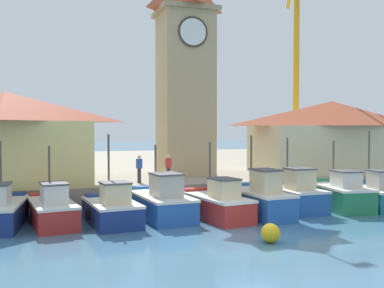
{
  "coord_description": "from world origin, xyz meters",
  "views": [
    {
      "loc": [
        -7.78,
        -16.22,
        4.43
      ],
      "look_at": [
        0.61,
        10.05,
        3.5
      ],
      "focal_mm": 42.0,
      "sensor_mm": 36.0,
      "label": 1
    }
  ],
  "objects_px": {
    "fishing_boat_right_outer": "(339,194)",
    "warehouse_right": "(332,136)",
    "fishing_boat_mid_left": "(160,202)",
    "mooring_buoy": "(270,233)",
    "fishing_boat_left_outer": "(52,209)",
    "dock_worker_along_quay": "(139,168)",
    "fishing_boat_center": "(216,204)",
    "warehouse_left": "(6,137)",
    "dock_worker_near_tower": "(168,168)",
    "clock_tower": "(185,67)",
    "fishing_boat_mid_right": "(258,200)",
    "port_crane_near": "(296,85)",
    "fishing_boat_far_right": "(374,194)",
    "fishing_boat_right_inner": "(293,196)",
    "fishing_boat_left_inner": "(112,209)"
  },
  "relations": [
    {
      "from": "fishing_boat_right_outer",
      "to": "warehouse_right",
      "type": "distance_m",
      "value": 8.98
    },
    {
      "from": "fishing_boat_mid_left",
      "to": "mooring_buoy",
      "type": "distance_m",
      "value": 6.8
    },
    {
      "from": "fishing_boat_left_outer",
      "to": "dock_worker_along_quay",
      "type": "relative_size",
      "value": 3.03
    },
    {
      "from": "fishing_boat_right_outer",
      "to": "fishing_boat_center",
      "type": "bearing_deg",
      "value": -175.42
    },
    {
      "from": "warehouse_left",
      "to": "dock_worker_near_tower",
      "type": "bearing_deg",
      "value": -11.52
    },
    {
      "from": "clock_tower",
      "to": "dock_worker_along_quay",
      "type": "distance_m",
      "value": 8.58
    },
    {
      "from": "fishing_boat_mid_right",
      "to": "warehouse_left",
      "type": "bearing_deg",
      "value": 150.19
    },
    {
      "from": "clock_tower",
      "to": "port_crane_near",
      "type": "xyz_separation_m",
      "value": [
        12.92,
        7.16,
        -0.16
      ]
    },
    {
      "from": "fishing_boat_far_right",
      "to": "dock_worker_near_tower",
      "type": "relative_size",
      "value": 2.83
    },
    {
      "from": "fishing_boat_right_inner",
      "to": "port_crane_near",
      "type": "xyz_separation_m",
      "value": [
        9.36,
        15.51,
        7.7
      ]
    },
    {
      "from": "fishing_boat_left_outer",
      "to": "fishing_boat_right_outer",
      "type": "xyz_separation_m",
      "value": [
        15.26,
        -0.42,
        0.08
      ]
    },
    {
      "from": "fishing_boat_far_right",
      "to": "warehouse_right",
      "type": "height_order",
      "value": "warehouse_right"
    },
    {
      "from": "fishing_boat_center",
      "to": "port_crane_near",
      "type": "bearing_deg",
      "value": 49.15
    },
    {
      "from": "fishing_boat_left_outer",
      "to": "warehouse_right",
      "type": "distance_m",
      "value": 21.11
    },
    {
      "from": "fishing_boat_left_outer",
      "to": "fishing_boat_far_right",
      "type": "distance_m",
      "value": 17.32
    },
    {
      "from": "port_crane_near",
      "to": "dock_worker_along_quay",
      "type": "relative_size",
      "value": 12.11
    },
    {
      "from": "fishing_boat_left_inner",
      "to": "fishing_boat_mid_right",
      "type": "xyz_separation_m",
      "value": [
        7.34,
        -0.29,
        0.14
      ]
    },
    {
      "from": "clock_tower",
      "to": "dock_worker_near_tower",
      "type": "bearing_deg",
      "value": -119.92
    },
    {
      "from": "fishing_boat_right_outer",
      "to": "clock_tower",
      "type": "xyz_separation_m",
      "value": [
        -6.34,
        8.54,
        7.89
      ]
    },
    {
      "from": "fishing_boat_mid_left",
      "to": "fishing_boat_right_outer",
      "type": "height_order",
      "value": "fishing_boat_right_outer"
    },
    {
      "from": "dock_worker_along_quay",
      "to": "fishing_boat_left_outer",
      "type": "bearing_deg",
      "value": -139.14
    },
    {
      "from": "fishing_boat_mid_left",
      "to": "warehouse_right",
      "type": "distance_m",
      "value": 16.32
    },
    {
      "from": "fishing_boat_mid_left",
      "to": "fishing_boat_center",
      "type": "xyz_separation_m",
      "value": [
        2.56,
        -1.1,
        -0.05
      ]
    },
    {
      "from": "fishing_boat_far_right",
      "to": "dock_worker_near_tower",
      "type": "xyz_separation_m",
      "value": [
        -10.61,
        5.1,
        1.37
      ]
    },
    {
      "from": "fishing_boat_far_right",
      "to": "clock_tower",
      "type": "height_order",
      "value": "clock_tower"
    },
    {
      "from": "fishing_boat_center",
      "to": "dock_worker_along_quay",
      "type": "height_order",
      "value": "fishing_boat_center"
    },
    {
      "from": "fishing_boat_left_outer",
      "to": "fishing_boat_mid_left",
      "type": "bearing_deg",
      "value": 0.79
    },
    {
      "from": "fishing_boat_mid_right",
      "to": "warehouse_left",
      "type": "height_order",
      "value": "warehouse_left"
    },
    {
      "from": "fishing_boat_right_outer",
      "to": "fishing_boat_right_inner",
      "type": "bearing_deg",
      "value": 175.98
    },
    {
      "from": "warehouse_left",
      "to": "dock_worker_along_quay",
      "type": "distance_m",
      "value": 7.83
    },
    {
      "from": "fishing_boat_mid_left",
      "to": "dock_worker_along_quay",
      "type": "bearing_deg",
      "value": 93.37
    },
    {
      "from": "fishing_boat_mid_right",
      "to": "clock_tower",
      "type": "bearing_deg",
      "value": 96.84
    },
    {
      "from": "fishing_boat_mid_left",
      "to": "mooring_buoy",
      "type": "xyz_separation_m",
      "value": [
        2.91,
        -6.13,
        -0.39
      ]
    },
    {
      "from": "mooring_buoy",
      "to": "dock_worker_along_quay",
      "type": "distance_m",
      "value": 10.94
    },
    {
      "from": "fishing_boat_left_outer",
      "to": "fishing_boat_mid_left",
      "type": "distance_m",
      "value": 5.18
    },
    {
      "from": "dock_worker_near_tower",
      "to": "dock_worker_along_quay",
      "type": "relative_size",
      "value": 1.0
    },
    {
      "from": "fishing_boat_left_inner",
      "to": "fishing_boat_mid_right",
      "type": "distance_m",
      "value": 7.35
    },
    {
      "from": "clock_tower",
      "to": "warehouse_left",
      "type": "bearing_deg",
      "value": -170.06
    },
    {
      "from": "fishing_boat_center",
      "to": "mooring_buoy",
      "type": "height_order",
      "value": "fishing_boat_center"
    },
    {
      "from": "fishing_boat_mid_left",
      "to": "fishing_boat_right_inner",
      "type": "height_order",
      "value": "fishing_boat_right_inner"
    },
    {
      "from": "fishing_boat_left_outer",
      "to": "fishing_boat_left_inner",
      "type": "bearing_deg",
      "value": -15.02
    },
    {
      "from": "fishing_boat_mid_left",
      "to": "fishing_boat_center",
      "type": "distance_m",
      "value": 2.78
    },
    {
      "from": "dock_worker_along_quay",
      "to": "fishing_boat_mid_left",
      "type": "bearing_deg",
      "value": -86.63
    },
    {
      "from": "fishing_boat_left_inner",
      "to": "mooring_buoy",
      "type": "xyz_separation_m",
      "value": [
        5.42,
        -5.34,
        -0.32
      ]
    },
    {
      "from": "fishing_boat_left_inner",
      "to": "port_crane_near",
      "type": "relative_size",
      "value": 0.22
    },
    {
      "from": "clock_tower",
      "to": "warehouse_right",
      "type": "xyz_separation_m",
      "value": [
        10.85,
        -1.44,
        -4.74
      ]
    },
    {
      "from": "dock_worker_near_tower",
      "to": "dock_worker_along_quay",
      "type": "xyz_separation_m",
      "value": [
        -1.76,
        0.0,
        0.0
      ]
    },
    {
      "from": "port_crane_near",
      "to": "dock_worker_near_tower",
      "type": "relative_size",
      "value": 12.11
    },
    {
      "from": "fishing_boat_far_right",
      "to": "warehouse_left",
      "type": "relative_size",
      "value": 0.47
    },
    {
      "from": "warehouse_right",
      "to": "dock_worker_near_tower",
      "type": "relative_size",
      "value": 7.22
    }
  ]
}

